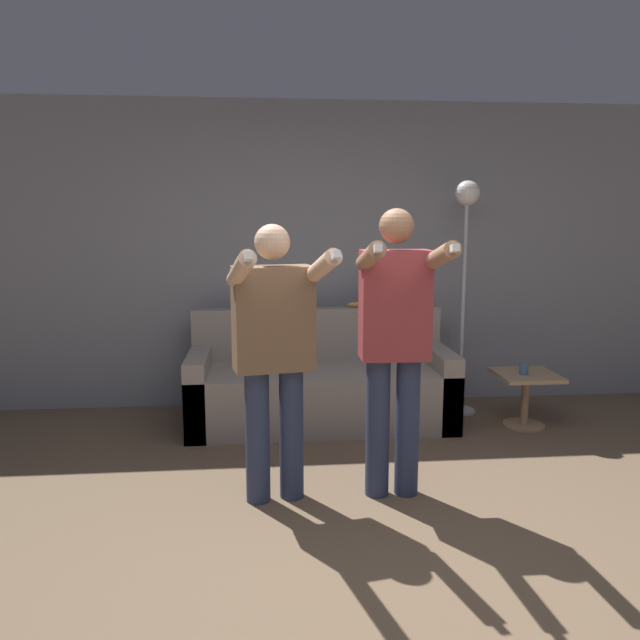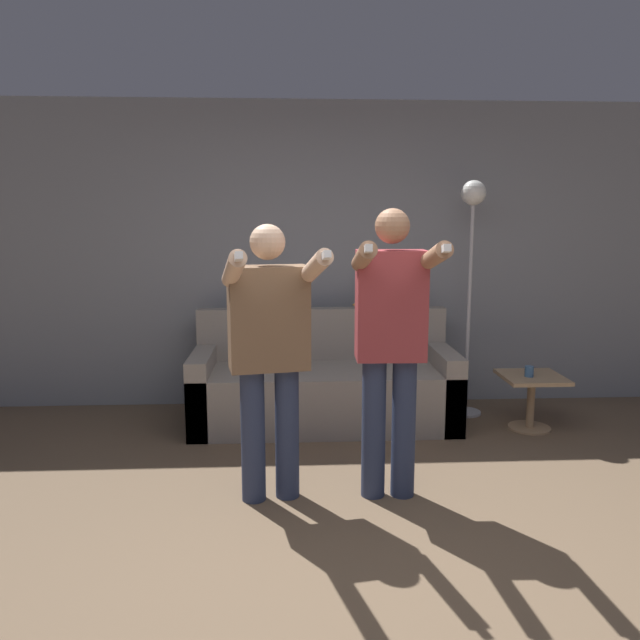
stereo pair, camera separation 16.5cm
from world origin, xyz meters
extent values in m
plane|color=brown|center=(0.00, 0.00, 0.00)|extent=(16.00, 16.00, 0.00)
cube|color=gray|center=(0.00, 2.76, 1.30)|extent=(10.00, 0.05, 2.60)
cube|color=gray|center=(-0.11, 2.13, 0.23)|extent=(2.06, 0.82, 0.46)
cube|color=gray|center=(-0.11, 2.47, 0.67)|extent=(2.06, 0.14, 0.43)
cube|color=gray|center=(-1.06, 2.13, 0.30)|extent=(0.16, 0.82, 0.60)
cube|color=gray|center=(0.84, 2.13, 0.30)|extent=(0.16, 0.82, 0.60)
cylinder|color=#2D3856|center=(-0.60, 0.81, 0.39)|extent=(0.14, 0.14, 0.78)
cylinder|color=#2D3856|center=(-0.41, 0.85, 0.39)|extent=(0.14, 0.14, 0.78)
cube|color=brown|center=(-0.51, 0.83, 1.08)|extent=(0.48, 0.30, 0.59)
sphere|color=#D8AD8C|center=(-0.51, 0.83, 1.50)|extent=(0.20, 0.20, 0.20)
cylinder|color=#D8AD8C|center=(-0.67, 0.56, 1.37)|extent=(0.18, 0.51, 0.23)
cube|color=white|center=(-0.63, 0.32, 1.45)|extent=(0.06, 0.13, 0.07)
cylinder|color=#D8AD8C|center=(-0.25, 0.63, 1.37)|extent=(0.18, 0.51, 0.23)
cube|color=white|center=(-0.21, 0.40, 1.45)|extent=(0.06, 0.13, 0.07)
cylinder|color=#2D3856|center=(0.10, 0.83, 0.42)|extent=(0.14, 0.14, 0.83)
cylinder|color=#2D3856|center=(0.28, 0.83, 0.42)|extent=(0.14, 0.14, 0.83)
cube|color=#9E383D|center=(0.19, 0.83, 1.14)|extent=(0.40, 0.23, 0.62)
sphere|color=#9E7051|center=(0.19, 0.83, 1.59)|extent=(0.20, 0.20, 0.20)
cylinder|color=#9E7051|center=(0.00, 0.59, 1.43)|extent=(0.10, 0.51, 0.19)
cube|color=white|center=(-0.01, 0.34, 1.48)|extent=(0.04, 0.13, 0.06)
cylinder|color=#9E7051|center=(0.37, 0.58, 1.43)|extent=(0.10, 0.51, 0.19)
cube|color=white|center=(0.36, 0.34, 1.48)|extent=(0.04, 0.13, 0.06)
ellipsoid|color=tan|center=(0.46, 2.47, 0.97)|extent=(0.39, 0.14, 0.16)
sphere|color=tan|center=(0.62, 2.47, 1.02)|extent=(0.10, 0.10, 0.10)
ellipsoid|color=tan|center=(0.25, 2.49, 0.91)|extent=(0.22, 0.04, 0.04)
cone|color=tan|center=(0.61, 2.46, 1.05)|extent=(0.03, 0.03, 0.03)
cone|color=tan|center=(0.61, 2.49, 1.05)|extent=(0.03, 0.03, 0.03)
cylinder|color=#B2B2B7|center=(1.09, 2.34, 0.01)|extent=(0.26, 0.26, 0.02)
cylinder|color=#B2B2B7|center=(1.09, 2.34, 0.88)|extent=(0.03, 0.03, 1.77)
sphere|color=white|center=(1.09, 2.34, 1.82)|extent=(0.20, 0.20, 0.20)
cylinder|color=#A38460|center=(1.48, 1.93, 0.01)|extent=(0.32, 0.32, 0.02)
cylinder|color=#A38460|center=(1.48, 1.93, 0.20)|extent=(0.06, 0.06, 0.40)
cube|color=#A38460|center=(1.48, 1.93, 0.41)|extent=(0.46, 0.46, 0.03)
cylinder|color=#3D6693|center=(1.44, 1.90, 0.47)|extent=(0.07, 0.07, 0.08)
camera|label=1|loc=(-0.56, -2.63, 1.64)|focal=35.00mm
camera|label=2|loc=(-0.40, -2.64, 1.64)|focal=35.00mm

